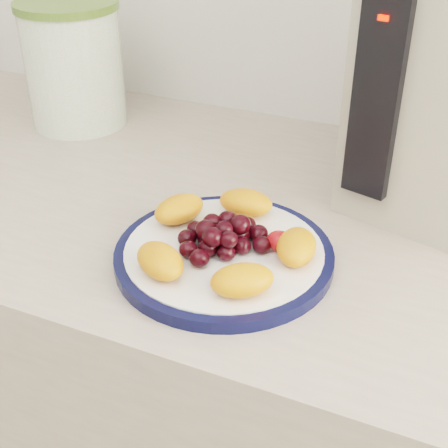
% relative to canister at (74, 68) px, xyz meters
% --- Properties ---
extents(counter, '(3.50, 0.60, 0.90)m').
position_rel_canister_xyz_m(counter, '(0.35, -0.14, -0.54)').
color(counter, '#B4A595').
rests_on(counter, floor).
extents(cabinet_face, '(3.48, 0.58, 0.84)m').
position_rel_canister_xyz_m(cabinet_face, '(0.35, -0.14, -0.57)').
color(cabinet_face, olive).
rests_on(cabinet_face, floor).
extents(plate_rim, '(0.25, 0.25, 0.01)m').
position_rel_canister_xyz_m(plate_rim, '(0.39, -0.27, -0.09)').
color(plate_rim, '#0A0F33').
rests_on(plate_rim, counter).
extents(plate_face, '(0.23, 0.23, 0.02)m').
position_rel_canister_xyz_m(plate_face, '(0.39, -0.27, -0.08)').
color(plate_face, white).
rests_on(plate_face, counter).
extents(canister, '(0.21, 0.21, 0.19)m').
position_rel_canister_xyz_m(canister, '(0.00, 0.00, 0.00)').
color(canister, '#386617').
rests_on(canister, counter).
extents(canister_lid, '(0.21, 0.21, 0.01)m').
position_rel_canister_xyz_m(canister_lid, '(0.00, 0.00, 0.10)').
color(canister_lid, '#567432').
rests_on(canister_lid, canister).
extents(appliance_panel, '(0.06, 0.03, 0.24)m').
position_rel_canister_xyz_m(appliance_panel, '(0.51, -0.13, 0.07)').
color(appliance_panel, black).
rests_on(appliance_panel, appliance_body).
extents(appliance_led, '(0.01, 0.01, 0.01)m').
position_rel_canister_xyz_m(appliance_led, '(0.51, -0.14, 0.16)').
color(appliance_led, '#FF0C05').
rests_on(appliance_led, appliance_panel).
extents(fruit_plate, '(0.21, 0.21, 0.04)m').
position_rel_canister_xyz_m(fruit_plate, '(0.39, -0.27, -0.06)').
color(fruit_plate, orange).
rests_on(fruit_plate, plate_face).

